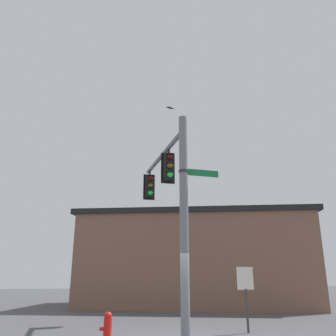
# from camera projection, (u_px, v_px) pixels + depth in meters

# --- Properties ---
(signal_pole) EXTENTS (0.28, 0.28, 7.10)m
(signal_pole) POSITION_uv_depth(u_px,v_px,m) (184.00, 219.00, 10.97)
(signal_pole) COLOR slate
(signal_pole) RESTS_ON ground
(mast_arm) EXTENTS (0.44, 5.20, 0.18)m
(mast_arm) POSITION_uv_depth(u_px,v_px,m) (163.00, 155.00, 14.24)
(mast_arm) COLOR slate
(traffic_light_nearest_pole) EXTENTS (0.54, 0.49, 1.31)m
(traffic_light_nearest_pole) POSITION_uv_depth(u_px,v_px,m) (169.00, 167.00, 13.17)
(traffic_light_nearest_pole) COLOR black
(traffic_light_mid_inner) EXTENTS (0.54, 0.49, 1.31)m
(traffic_light_mid_inner) POSITION_uv_depth(u_px,v_px,m) (150.00, 186.00, 16.08)
(traffic_light_mid_inner) COLOR black
(street_name_sign) EXTENTS (1.41, 0.32, 0.22)m
(street_name_sign) POSITION_uv_depth(u_px,v_px,m) (193.00, 172.00, 11.53)
(street_name_sign) COLOR #147238
(bird_flying) EXTENTS (0.33, 0.22, 0.10)m
(bird_flying) POSITION_uv_depth(u_px,v_px,m) (170.00, 108.00, 15.17)
(bird_flying) COLOR black
(storefront_building) EXTENTS (15.56, 11.61, 5.50)m
(storefront_building) POSITION_uv_depth(u_px,v_px,m) (195.00, 259.00, 21.82)
(storefront_building) COLOR brown
(storefront_building) RESTS_ON ground
(fire_hydrant) EXTENTS (0.35, 0.24, 0.82)m
(fire_hydrant) POSITION_uv_depth(u_px,v_px,m) (107.00, 327.00, 10.14)
(fire_hydrant) COLOR red
(fire_hydrant) RESTS_ON ground
(historical_marker) EXTENTS (0.60, 0.08, 2.13)m
(historical_marker) POSITION_uv_depth(u_px,v_px,m) (246.00, 289.00, 11.97)
(historical_marker) COLOR #333333
(historical_marker) RESTS_ON ground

